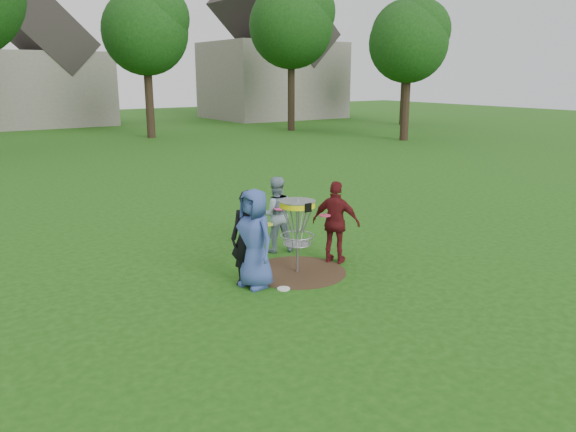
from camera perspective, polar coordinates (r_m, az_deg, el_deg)
ground at (r=10.38m, az=0.94°, el=-5.70°), size 100.00×100.00×0.00m
dirt_patch at (r=10.38m, az=0.94°, el=-5.67°), size 1.80×1.80×0.01m
player_blue at (r=9.45m, az=-3.45°, el=-2.30°), size 0.70×0.92×1.70m
player_black at (r=9.54m, az=-4.07°, el=-2.33°), size 0.70×0.71×1.65m
player_grey at (r=11.37m, az=-1.27°, el=0.17°), size 0.91×0.80×1.55m
player_maroon at (r=10.70m, az=4.90°, el=-0.66°), size 0.84×0.99×1.59m
disc_on_grass at (r=9.57m, az=-0.45°, el=-7.40°), size 0.22×0.22×0.02m
disc_golf_basket at (r=10.08m, az=0.96°, el=-0.24°), size 0.66×0.67×1.38m
held_discs at (r=10.18m, az=-0.42°, el=-0.22°), size 1.64×1.37×0.11m
tree_row at (r=29.40m, az=-23.41°, el=18.35°), size 51.20×17.42×9.90m
house_row at (r=42.34m, az=-20.64°, el=14.19°), size 44.50×10.65×11.62m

